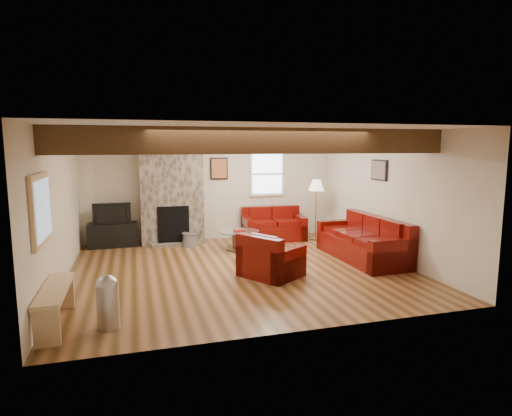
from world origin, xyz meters
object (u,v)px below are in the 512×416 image
(loveseat, at_px, (274,224))
(television, at_px, (112,213))
(sofa_three, at_px, (362,238))
(coffee_table, at_px, (239,240))
(tv_cabinet, at_px, (113,235))
(armchair_red, at_px, (271,255))
(floor_lamp, at_px, (316,188))

(loveseat, bearing_deg, television, 178.97)
(sofa_three, distance_m, coffee_table, 2.59)
(sofa_three, bearing_deg, television, -119.03)
(tv_cabinet, bearing_deg, television, 0.00)
(coffee_table, bearing_deg, loveseat, 36.71)
(armchair_red, xyz_separation_m, floor_lamp, (1.93, 2.48, 0.86))
(coffee_table, bearing_deg, tv_cabinet, 157.83)
(sofa_three, bearing_deg, floor_lamp, -177.38)
(sofa_three, height_order, television, television)
(tv_cabinet, bearing_deg, floor_lamp, -7.00)
(sofa_three, relative_size, floor_lamp, 1.51)
(television, distance_m, floor_lamp, 4.71)
(armchair_red, distance_m, television, 4.10)
(loveseat, relative_size, floor_lamp, 1.00)
(loveseat, distance_m, coffee_table, 1.31)
(coffee_table, bearing_deg, armchair_red, -87.75)
(loveseat, xyz_separation_m, tv_cabinet, (-3.68, 0.30, -0.12))
(armchair_red, distance_m, tv_cabinet, 4.08)
(tv_cabinet, relative_size, television, 1.32)
(sofa_three, xyz_separation_m, coffee_table, (-2.15, 1.42, -0.21))
(coffee_table, relative_size, floor_lamp, 0.59)
(sofa_three, bearing_deg, tv_cabinet, -119.03)
(television, relative_size, floor_lamp, 0.56)
(sofa_three, xyz_separation_m, tv_cabinet, (-4.79, 2.49, -0.16))
(sofa_three, xyz_separation_m, television, (-4.79, 2.49, 0.34))
(loveseat, xyz_separation_m, floor_lamp, (0.97, -0.27, 0.85))
(armchair_red, xyz_separation_m, television, (-2.72, 3.05, 0.39))
(armchair_red, bearing_deg, television, 8.33)
(loveseat, height_order, television, television)
(loveseat, bearing_deg, tv_cabinet, 178.97)
(coffee_table, distance_m, tv_cabinet, 2.85)
(tv_cabinet, xyz_separation_m, floor_lamp, (4.65, -0.57, 0.97))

